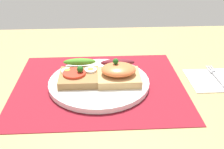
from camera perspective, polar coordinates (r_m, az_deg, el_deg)
The scene contains 7 objects.
ground_plane at distance 68.69cm, azimuth -2.50°, elevation -3.50°, with size 120.00×90.00×3.20cm, color tan.
placemat at distance 67.78cm, azimuth -2.53°, elevation -2.24°, with size 42.22×34.96×0.30cm, color maroon.
plate at distance 67.39cm, azimuth -2.55°, elevation -1.67°, with size 24.99×24.99×1.27cm, color white.
sandwich_egg_tomato at distance 67.43cm, azimuth -6.85°, elevation 0.12°, with size 9.59×10.64×4.03cm.
sandwich_salmon at distance 66.17cm, azimuth 1.62°, elevation 0.43°, with size 10.34×10.14×5.79cm.
napkin at distance 75.14cm, azimuth 21.55°, elevation -0.98°, with size 14.88×11.99×0.60cm, color white.
fork at distance 75.12cm, azimuth 21.71°, elevation -0.62°, with size 1.62×14.56×0.32cm.
Camera 1 is at (-0.24, -58.39, 34.58)cm, focal length 43.14 mm.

